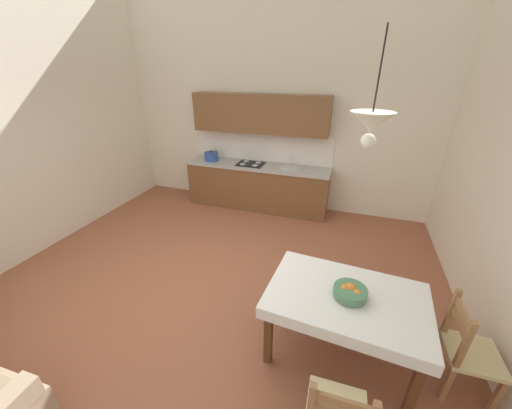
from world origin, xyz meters
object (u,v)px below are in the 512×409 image
(dining_table, at_px, (345,305))
(fruit_bowl, at_px, (350,291))
(kitchen_cabinetry, at_px, (258,166))
(pendant_lamp, at_px, (371,123))
(dining_chair_window_side, at_px, (467,352))

(dining_table, relative_size, fruit_bowl, 4.98)
(kitchen_cabinetry, xyz_separation_m, dining_table, (1.86, -3.01, -0.23))
(kitchen_cabinetry, distance_m, dining_table, 3.54)
(kitchen_cabinetry, xyz_separation_m, pendant_lamp, (1.82, -2.89, 1.41))
(dining_chair_window_side, xyz_separation_m, fruit_bowl, (-1.01, 0.00, 0.37))
(kitchen_cabinetry, distance_m, fruit_bowl, 3.56)
(dining_chair_window_side, bearing_deg, kitchen_cabinetry, 133.66)
(kitchen_cabinetry, relative_size, fruit_bowl, 9.48)
(fruit_bowl, relative_size, pendant_lamp, 0.37)
(dining_table, distance_m, pendant_lamp, 1.65)
(dining_chair_window_side, height_order, fruit_bowl, dining_chair_window_side)
(dining_table, bearing_deg, kitchen_cabinetry, 121.64)
(dining_table, bearing_deg, fruit_bowl, -33.88)
(fruit_bowl, height_order, pendant_lamp, pendant_lamp)
(kitchen_cabinetry, distance_m, dining_chair_window_side, 4.20)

